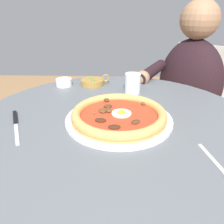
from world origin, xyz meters
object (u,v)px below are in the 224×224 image
object	(u,v)px
pizza_on_plate	(119,115)
cafe_chair_diner	(194,102)
dining_table	(115,168)
ramekin_capers	(64,82)
diner_person	(184,115)
olive_pan	(93,82)
water_glass	(132,85)
fork_utensil	(219,167)
steak_knife	(15,121)

from	to	relation	value
pizza_on_plate	cafe_chair_diner	size ratio (longest dim) A/B	0.39
dining_table	ramekin_capers	xyz separation A→B (m)	(0.24, -0.31, 0.23)
diner_person	olive_pan	bearing A→B (deg)	23.19
pizza_on_plate	olive_pan	size ratio (longest dim) A/B	2.55
pizza_on_plate	water_glass	xyz separation A→B (m)	(-0.06, -0.25, 0.02)
diner_person	fork_utensil	bearing A→B (deg)	78.01
olive_pan	cafe_chair_diner	bearing A→B (deg)	-150.88
diner_person	cafe_chair_diner	world-z (taller)	diner_person
pizza_on_plate	ramekin_capers	xyz separation A→B (m)	(0.25, -0.33, -0.00)
dining_table	pizza_on_plate	size ratio (longest dim) A/B	2.78
diner_person	dining_table	bearing A→B (deg)	53.40
pizza_on_plate	steak_knife	distance (m)	0.32
pizza_on_plate	steak_knife	bearing A→B (deg)	4.07
cafe_chair_diner	water_glass	bearing A→B (deg)	45.66
dining_table	water_glass	world-z (taller)	water_glass
steak_knife	fork_utensil	distance (m)	0.58
dining_table	diner_person	distance (m)	0.68
dining_table	cafe_chair_diner	distance (m)	0.82
steak_knife	fork_utensil	bearing A→B (deg)	160.35
dining_table	steak_knife	size ratio (longest dim) A/B	4.73
dining_table	fork_utensil	xyz separation A→B (m)	(-0.24, 0.24, 0.21)
cafe_chair_diner	steak_knife	bearing A→B (deg)	41.32
pizza_on_plate	fork_utensil	bearing A→B (deg)	135.97
olive_pan	fork_utensil	bearing A→B (deg)	121.44
olive_pan	fork_utensil	world-z (taller)	olive_pan
cafe_chair_diner	fork_utensil	bearing A→B (deg)	74.21
pizza_on_plate	ramekin_capers	size ratio (longest dim) A/B	4.75
ramekin_capers	pizza_on_plate	bearing A→B (deg)	127.09
steak_knife	diner_person	distance (m)	0.96
cafe_chair_diner	dining_table	bearing A→B (deg)	53.26
fork_utensil	cafe_chair_diner	size ratio (longest dim) A/B	0.20
olive_pan	cafe_chair_diner	distance (m)	0.73
steak_knife	diner_person	xyz separation A→B (m)	(-0.71, -0.59, -0.26)
dining_table	diner_person	size ratio (longest dim) A/B	0.83
cafe_chair_diner	pizza_on_plate	bearing A→B (deg)	54.84
cafe_chair_diner	olive_pan	bearing A→B (deg)	29.12
ramekin_capers	diner_person	xyz separation A→B (m)	(-0.64, -0.24, -0.28)
dining_table	diner_person	xyz separation A→B (m)	(-0.40, -0.55, -0.05)
water_glass	fork_utensil	bearing A→B (deg)	110.01
steak_knife	ramekin_capers	distance (m)	0.36
pizza_on_plate	olive_pan	distance (m)	0.37
water_glass	steak_knife	distance (m)	0.47
water_glass	dining_table	bearing A→B (deg)	73.16
water_glass	ramekin_capers	world-z (taller)	water_glass
water_glass	olive_pan	size ratio (longest dim) A/B	0.62
olive_pan	cafe_chair_diner	xyz separation A→B (m)	(-0.60, -0.33, -0.23)
ramekin_capers	cafe_chair_diner	bearing A→B (deg)	-154.16
steak_knife	ramekin_capers	world-z (taller)	ramekin_capers
fork_utensil	diner_person	size ratio (longest dim) A/B	0.16
olive_pan	fork_utensil	distance (m)	0.66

